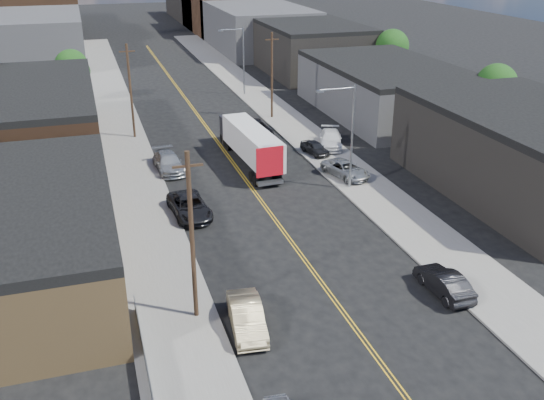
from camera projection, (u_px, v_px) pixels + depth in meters
ground at (186, 99)px, 80.56m from camera, size 260.00×260.00×0.00m
centerline at (210, 131)px, 67.44m from camera, size 0.32×120.00×0.01m
sidewalk_left at (123, 138)px, 64.81m from camera, size 5.00×140.00×0.15m
sidewalk_right at (290, 123)px, 70.02m from camera, size 5.00×140.00×0.15m
warehouse_tan at (15, 236)px, 37.79m from camera, size 12.00×22.00×5.60m
warehouse_brown at (33, 118)px, 60.32m from camera, size 12.00×26.00×6.60m
industrial_right_a at (531, 152)px, 50.18m from camera, size 14.00×22.00×7.10m
industrial_right_b at (386, 89)px, 73.12m from camera, size 14.00×24.00×6.10m
industrial_right_c at (310, 48)px, 95.56m from camera, size 14.00×22.00×7.60m
skyline_left_a at (34, 37)px, 104.09m from camera, size 16.00×30.00×8.00m
skyline_right_a at (257, 27)px, 115.04m from camera, size 16.00×30.00×8.00m
skyline_left_b at (39, 15)px, 125.55m from camera, size 16.00×26.00×10.00m
skyline_right_b at (227, 8)px, 136.50m from camera, size 16.00×26.00×10.00m
skyline_left_c at (43, 11)px, 143.64m from camera, size 16.00×40.00×7.00m
skyline_right_c at (208, 6)px, 154.59m from camera, size 16.00×40.00×7.00m
streetlight_near at (348, 130)px, 49.90m from camera, size 3.39×0.25×9.00m
streetlight_far at (241, 56)px, 80.51m from camera, size 3.39×0.25×9.00m
utility_pole_left_near at (192, 237)px, 32.54m from camera, size 1.60×0.26×10.00m
utility_pole_left_far at (131, 91)px, 63.14m from camera, size 1.60×0.26×10.00m
utility_pole_right at (272, 75)px, 70.25m from camera, size 1.60×0.26×10.00m
chainlink_fence at (152, 395)px, 27.74m from camera, size 0.05×16.00×1.22m
tree_left_far at (72, 68)px, 76.66m from camera, size 4.35×4.20×6.97m
tree_right_near at (496, 87)px, 65.85m from camera, size 4.60×4.48×7.44m
tree_right_far at (392, 48)px, 86.72m from camera, size 4.85×4.76×7.91m
semi_truck at (248, 141)px, 57.52m from camera, size 3.04×14.34×3.72m
car_left_b at (247, 317)px, 33.19m from camera, size 2.24×5.05×1.61m
car_left_c at (189, 206)px, 46.79m from camera, size 3.03×5.87×1.58m
car_left_d at (168, 162)px, 55.78m from camera, size 2.63×5.77×1.64m
car_right_oncoming at (444, 282)px, 36.60m from camera, size 1.73×4.62×1.51m
car_right_lot_a at (346, 169)px, 54.08m from camera, size 3.55×5.45×1.39m
car_right_lot_b at (331, 139)px, 61.78m from camera, size 3.97×5.84×1.57m
car_right_lot_c at (315, 148)px, 59.78m from camera, size 2.24×3.97×1.27m
car_ahead_truck at (256, 128)px, 65.73m from camera, size 2.90×5.87×1.60m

